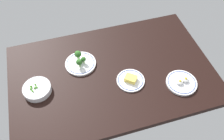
% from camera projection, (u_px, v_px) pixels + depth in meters
% --- Properties ---
extents(dining_table, '(1.31, 0.83, 0.04)m').
position_uv_depth(dining_table, '(112.00, 74.00, 1.58)').
color(dining_table, black).
rests_on(dining_table, ground).
extents(plate_cheese, '(0.18, 0.18, 0.04)m').
position_uv_depth(plate_cheese, '(131.00, 80.00, 1.51)').
color(plate_cheese, silver).
rests_on(plate_cheese, dining_table).
extents(plate_broccoli, '(0.20, 0.20, 0.08)m').
position_uv_depth(plate_broccoli, '(80.00, 62.00, 1.59)').
color(plate_broccoli, silver).
rests_on(plate_broccoli, dining_table).
extents(bowl_peas, '(0.17, 0.17, 0.05)m').
position_uv_depth(bowl_peas, '(37.00, 89.00, 1.45)').
color(bowl_peas, silver).
rests_on(bowl_peas, dining_table).
extents(plate_eggs, '(0.19, 0.19, 0.05)m').
position_uv_depth(plate_eggs, '(182.00, 82.00, 1.50)').
color(plate_eggs, silver).
rests_on(plate_eggs, dining_table).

